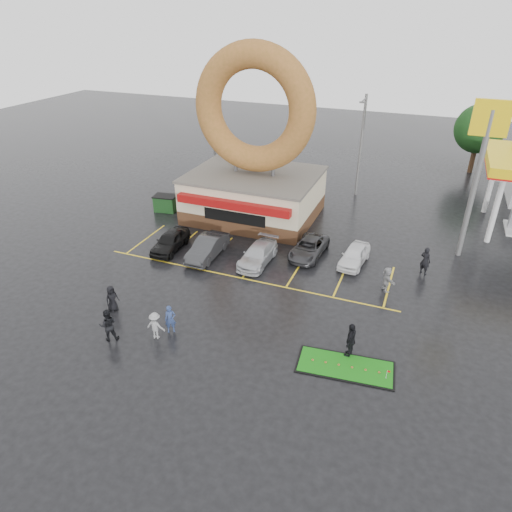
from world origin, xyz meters
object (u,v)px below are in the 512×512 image
at_px(donut_shop, 254,164).
at_px(car_grey, 309,248).
at_px(dumpster, 166,204).
at_px(putting_green, 345,367).
at_px(shell_sign, 483,152).
at_px(person_cameraman, 351,340).
at_px(car_black, 170,241).
at_px(car_silver, 258,254).
at_px(streetlight_right, 511,155).
at_px(car_white, 354,255).
at_px(car_dgrey, 207,247).
at_px(streetlight_left, 213,132).
at_px(streetlight_mid, 361,144).
at_px(person_blue, 170,319).

xyz_separation_m(donut_shop, car_grey, (6.15, -4.97, -3.87)).
height_order(dumpster, putting_green, dumpster).
relative_size(shell_sign, person_cameraman, 5.41).
relative_size(donut_shop, car_black, 3.37).
bearing_deg(car_silver, person_cameraman, -41.40).
height_order(streetlight_right, car_black, streetlight_right).
height_order(streetlight_right, putting_green, streetlight_right).
xyz_separation_m(car_black, car_white, (12.70, 2.84, -0.05)).
distance_m(car_black, car_dgrey, 2.96).
xyz_separation_m(streetlight_left, streetlight_mid, (14.00, 1.00, 0.00)).
xyz_separation_m(car_white, putting_green, (1.62, -10.36, -0.60)).
bearing_deg(streetlight_mid, putting_green, -80.32).
distance_m(streetlight_left, car_dgrey, 16.63).
height_order(car_black, car_white, car_black).
xyz_separation_m(car_dgrey, car_grey, (6.54, 2.79, -0.12)).
xyz_separation_m(car_black, dumpster, (-4.07, 6.02, -0.03)).
height_order(donut_shop, person_blue, donut_shop).
xyz_separation_m(streetlight_right, car_dgrey, (-19.39, -16.71, -4.07)).
xyz_separation_m(car_black, putting_green, (14.32, -7.53, -0.64)).
distance_m(donut_shop, car_silver, 8.81).
distance_m(shell_sign, streetlight_right, 10.68).
distance_m(person_blue, person_cameraman, 9.50).
xyz_separation_m(streetlight_right, dumpster, (-26.42, -10.73, -4.13)).
bearing_deg(car_white, dumpster, 175.22).
relative_size(streetlight_left, car_white, 2.42).
distance_m(streetlight_right, person_cameraman, 24.98).
bearing_deg(car_dgrey, dumpster, 139.93).
bearing_deg(car_grey, streetlight_left, 141.26).
bearing_deg(person_blue, dumpster, 88.32).
relative_size(streetlight_right, car_grey, 2.10).
height_order(donut_shop, car_white, donut_shop).
bearing_deg(shell_sign, car_dgrey, -157.49).
xyz_separation_m(car_silver, car_grey, (2.95, 2.29, -0.03)).
relative_size(car_dgrey, dumpster, 2.40).
distance_m(person_cameraman, dumpster, 22.30).
height_order(shell_sign, streetlight_left, shell_sign).
bearing_deg(shell_sign, dumpster, -178.01).
bearing_deg(streetlight_right, person_blue, -124.87).
bearing_deg(car_black, shell_sign, 15.85).
distance_m(car_silver, person_cameraman, 10.56).
bearing_deg(putting_green, person_blue, -175.81).
bearing_deg(car_black, donut_shop, 63.16).
relative_size(donut_shop, streetlight_right, 1.50).
bearing_deg(streetlight_left, person_cameraman, -49.92).
relative_size(streetlight_mid, streetlight_right, 1.00).
distance_m(donut_shop, person_cameraman, 18.43).
relative_size(car_silver, car_grey, 1.00).
distance_m(person_cameraman, putting_green, 1.33).
height_order(streetlight_mid, person_cameraman, streetlight_mid).
bearing_deg(person_cameraman, streetlight_left, -131.88).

